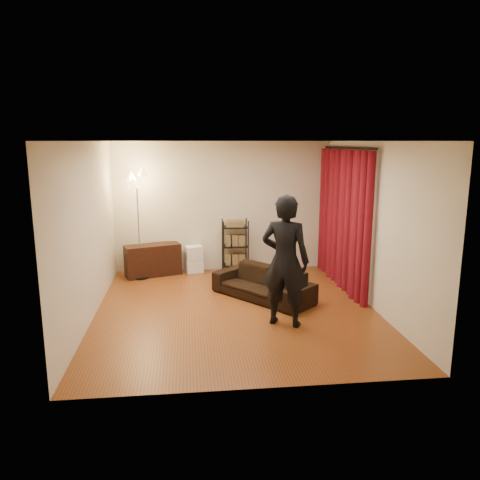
{
  "coord_description": "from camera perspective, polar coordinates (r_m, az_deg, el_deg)",
  "views": [
    {
      "loc": [
        -0.75,
        -7.19,
        2.7
      ],
      "look_at": [
        0.1,
        0.3,
        1.1
      ],
      "focal_mm": 35.0,
      "sensor_mm": 36.0,
      "label": 1
    }
  ],
  "objects": [
    {
      "name": "media_cabinet",
      "position": [
        9.71,
        -10.58,
        -2.41
      ],
      "size": [
        1.18,
        0.75,
        0.64
      ],
      "primitive_type": "cube",
      "rotation": [
        0.0,
        0.0,
        0.33
      ],
      "color": "black",
      "rests_on": "ground"
    },
    {
      "name": "sofa",
      "position": [
        8.18,
        2.79,
        -5.31
      ],
      "size": [
        1.74,
        1.88,
        0.54
      ],
      "primitive_type": "imported",
      "rotation": [
        0.0,
        0.0,
        -0.87
      ],
      "color": "black",
      "rests_on": "ground"
    },
    {
      "name": "curtain",
      "position": [
        8.92,
        12.48,
        2.5
      ],
      "size": [
        0.22,
        2.65,
        2.55
      ],
      "primitive_type": null,
      "color": "maroon",
      "rests_on": "ground"
    },
    {
      "name": "curtain_rod",
      "position": [
        8.81,
        12.99,
        10.9
      ],
      "size": [
        0.04,
        2.65,
        0.04
      ],
      "primitive_type": "cylinder",
      "rotation": [
        1.57,
        0.0,
        0.0
      ],
      "color": "black",
      "rests_on": "wall_right"
    },
    {
      "name": "wall_back",
      "position": [
        9.82,
        -2.03,
        4.07
      ],
      "size": [
        5.0,
        0.0,
        5.0
      ],
      "primitive_type": "plane",
      "rotation": [
        1.57,
        0.0,
        0.0
      ],
      "color": "beige",
      "rests_on": "ground"
    },
    {
      "name": "floor_lamp",
      "position": [
        9.4,
        -12.28,
        1.75
      ],
      "size": [
        0.48,
        0.48,
        2.15
      ],
      "primitive_type": null,
      "rotation": [
        0.0,
        0.0,
        -0.29
      ],
      "color": "silver",
      "rests_on": "ground"
    },
    {
      "name": "wall_right",
      "position": [
        7.91,
        15.93,
        1.69
      ],
      "size": [
        0.0,
        5.0,
        5.0
      ],
      "primitive_type": "plane",
      "rotation": [
        1.57,
        0.0,
        -1.57
      ],
      "color": "beige",
      "rests_on": "ground"
    },
    {
      "name": "person",
      "position": [
        6.88,
        5.52,
        -2.55
      ],
      "size": [
        0.85,
        0.74,
        1.96
      ],
      "primitive_type": "imported",
      "rotation": [
        0.0,
        0.0,
        2.68
      ],
      "color": "black",
      "rests_on": "ground"
    },
    {
      "name": "wall_front",
      "position": [
        4.94,
        2.5,
        -3.89
      ],
      "size": [
        5.0,
        0.0,
        5.0
      ],
      "primitive_type": "plane",
      "rotation": [
        -1.57,
        0.0,
        0.0
      ],
      "color": "beige",
      "rests_on": "ground"
    },
    {
      "name": "wall_left",
      "position": [
        7.47,
        -17.94,
        0.98
      ],
      "size": [
        0.0,
        5.0,
        5.0
      ],
      "primitive_type": "plane",
      "rotation": [
        1.57,
        0.0,
        1.57
      ],
      "color": "beige",
      "rests_on": "ground"
    },
    {
      "name": "storage_boxes",
      "position": [
        9.81,
        -5.63,
        -2.34
      ],
      "size": [
        0.4,
        0.35,
        0.57
      ],
      "primitive_type": null,
      "rotation": [
        0.0,
        0.0,
        0.23
      ],
      "color": "silver",
      "rests_on": "ground"
    },
    {
      "name": "floor",
      "position": [
        7.72,
        -0.49,
        -8.49
      ],
      "size": [
        5.0,
        5.0,
        0.0
      ],
      "primitive_type": "plane",
      "color": "brown",
      "rests_on": "ground"
    },
    {
      "name": "wire_shelf",
      "position": [
        9.76,
        -0.6,
        -0.72
      ],
      "size": [
        0.6,
        0.53,
        1.11
      ],
      "primitive_type": null,
      "rotation": [
        0.0,
        0.0,
        -0.41
      ],
      "color": "black",
      "rests_on": "ground"
    },
    {
      "name": "ceiling",
      "position": [
        7.23,
        -0.53,
        11.98
      ],
      "size": [
        5.0,
        5.0,
        0.0
      ],
      "primitive_type": "plane",
      "rotation": [
        3.14,
        0.0,
        0.0
      ],
      "color": "white",
      "rests_on": "ground"
    }
  ]
}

